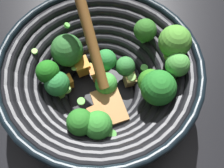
% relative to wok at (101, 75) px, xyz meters
% --- Properties ---
extents(ground_plane, '(4.00, 4.00, 0.00)m').
position_rel_wok_xyz_m(ground_plane, '(-0.00, 0.00, -0.07)').
color(ground_plane, black).
extents(wok, '(0.35, 0.35, 0.26)m').
position_rel_wok_xyz_m(wok, '(0.00, 0.00, 0.00)').
color(wok, black).
rests_on(wok, ground).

